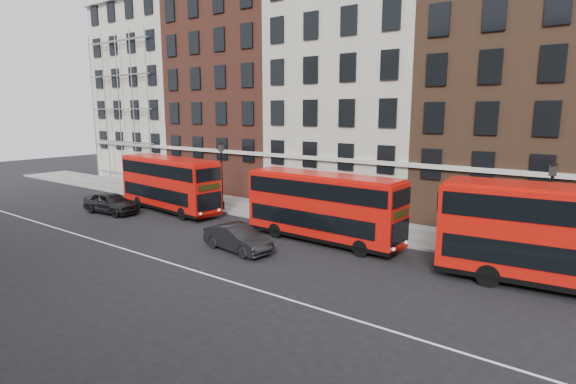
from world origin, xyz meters
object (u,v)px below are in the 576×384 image
Objects in this scene: bus_c at (323,206)px; bus_d at (573,237)px; car_rear at (111,203)px; car_front at (238,238)px; bus_b at (169,183)px.

bus_c is 0.89× the size of bus_d.
car_rear reaches higher than car_front.
bus_d is at bearing 1.51° from bus_c.
bus_c is at bearing -84.98° from car_rear.
car_front is (-15.51, -4.33, -1.73)m from bus_d.
bus_d is 2.31× the size of car_rear.
bus_c reaches higher than car_rear.
bus_b is 14.16m from bus_c.
car_rear is (-17.22, -3.16, -1.40)m from bus_c.
bus_d is at bearing 5.88° from bus_b.
car_front is (-2.86, -4.34, -1.48)m from bus_c.
bus_d is at bearing -66.45° from car_front.
bus_b reaches higher than car_front.
bus_c reaches higher than car_front.
car_front is (14.36, -1.18, -0.08)m from car_rear.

